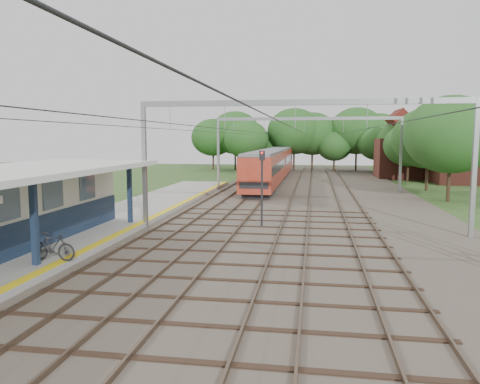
{
  "coord_description": "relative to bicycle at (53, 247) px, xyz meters",
  "views": [
    {
      "loc": [
        4.22,
        -9.5,
        5.01
      ],
      "look_at": [
        -0.45,
        19.82,
        1.6
      ],
      "focal_mm": 35.0,
      "sensor_mm": 36.0,
      "label": 1
    }
  ],
  "objects": [
    {
      "name": "tree_band",
      "position": [
        9.44,
        50.48,
        4.02
      ],
      "size": [
        31.72,
        30.88,
        8.82
      ],
      "color": "#382619",
      "rests_on": "ground"
    },
    {
      "name": "rail_tracks",
      "position": [
        7.1,
        23.36,
        -0.73
      ],
      "size": [
        11.8,
        88.0,
        0.15
      ],
      "color": "brown",
      "rests_on": "ballast_bed"
    },
    {
      "name": "house_far",
      "position": [
        21.6,
        45.36,
        2.33
      ],
      "size": [
        8.0,
        6.12,
        8.66
      ],
      "color": "brown",
      "rests_on": "ground"
    },
    {
      "name": "catenary_system",
      "position": [
        8.99,
        18.64,
        4.61
      ],
      "size": [
        17.22,
        88.0,
        7.0
      ],
      "color": "gray",
      "rests_on": "ground"
    },
    {
      "name": "house_near",
      "position": [
        26.6,
        39.36,
        2.09
      ],
      "size": [
        7.0,
        6.12,
        7.89
      ],
      "color": "brown",
      "rests_on": "ground"
    },
    {
      "name": "train",
      "position": [
        5.1,
        37.86,
        1.16
      ],
      "size": [
        2.79,
        34.79,
        3.68
      ],
      "color": "black",
      "rests_on": "ballast_bed"
    },
    {
      "name": "signal_post",
      "position": [
        6.95,
        9.62,
        1.83
      ],
      "size": [
        0.3,
        0.26,
        4.34
      ],
      "rotation": [
        0.0,
        0.0,
        -0.03
      ],
      "color": "black",
      "rests_on": "ground"
    },
    {
      "name": "ballast_bed",
      "position": [
        9.6,
        23.36,
        -0.85
      ],
      "size": [
        18.0,
        90.0,
        0.1
      ],
      "primitive_type": "cube",
      "color": "#473D33",
      "rests_on": "ground"
    },
    {
      "name": "bicycle",
      "position": [
        0.0,
        0.0,
        0.0
      ],
      "size": [
        1.85,
        0.57,
        1.1
      ],
      "primitive_type": "imported",
      "rotation": [
        0.0,
        0.0,
        1.54
      ],
      "color": "black",
      "rests_on": "platform"
    },
    {
      "name": "yellow_stripe",
      "position": [
        0.35,
        7.36,
        -0.55
      ],
      "size": [
        0.45,
        52.0,
        0.01
      ],
      "primitive_type": "cube",
      "color": "yellow",
      "rests_on": "platform"
    },
    {
      "name": "platform",
      "position": [
        -1.9,
        7.36,
        -0.73
      ],
      "size": [
        5.0,
        52.0,
        0.35
      ],
      "primitive_type": "cube",
      "color": "gray",
      "rests_on": "ground"
    },
    {
      "name": "ground",
      "position": [
        5.6,
        -6.64,
        -0.9
      ],
      "size": [
        160.0,
        160.0,
        0.0
      ],
      "primitive_type": "plane",
      "color": "#2D4C1E",
      "rests_on": "ground"
    }
  ]
}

